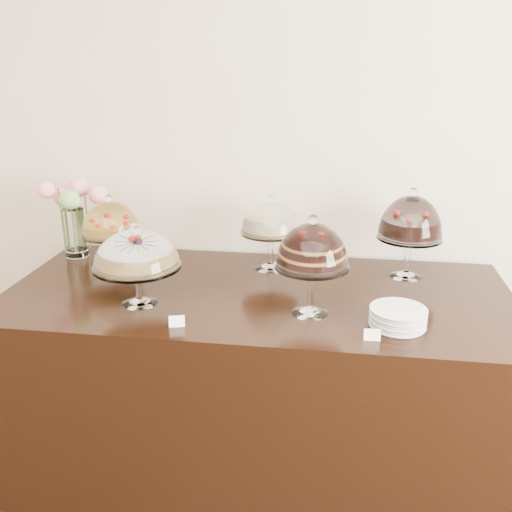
# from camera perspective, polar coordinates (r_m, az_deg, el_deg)

# --- Properties ---
(wall_back) EXTENTS (5.00, 0.04, 3.00)m
(wall_back) POSITION_cam_1_polar(r_m,az_deg,el_deg) (2.86, 7.64, 11.71)
(wall_back) COLOR beige
(wall_back) RESTS_ON ground
(display_counter) EXTENTS (2.20, 1.00, 0.90)m
(display_counter) POSITION_cam_1_polar(r_m,az_deg,el_deg) (2.71, 0.16, -12.30)
(display_counter) COLOR black
(display_counter) RESTS_ON ground
(cake_stand_sugar_sponge) EXTENTS (0.36, 0.36, 0.35)m
(cake_stand_sugar_sponge) POSITION_cam_1_polar(r_m,az_deg,el_deg) (2.35, -11.89, 0.34)
(cake_stand_sugar_sponge) COLOR white
(cake_stand_sugar_sponge) RESTS_ON display_counter
(cake_stand_choco_layer) EXTENTS (0.29, 0.29, 0.41)m
(cake_stand_choco_layer) POSITION_cam_1_polar(r_m,az_deg,el_deg) (2.21, 5.64, 0.70)
(cake_stand_choco_layer) COLOR white
(cake_stand_choco_layer) RESTS_ON display_counter
(cake_stand_cheesecake) EXTENTS (0.29, 0.29, 0.37)m
(cake_stand_cheesecake) POSITION_cam_1_polar(r_m,az_deg,el_deg) (2.69, 1.48, 3.55)
(cake_stand_cheesecake) COLOR white
(cake_stand_cheesecake) RESTS_ON display_counter
(cake_stand_dark_choco) EXTENTS (0.30, 0.30, 0.42)m
(cake_stand_dark_choco) POSITION_cam_1_polar(r_m,az_deg,el_deg) (2.67, 15.21, 3.39)
(cake_stand_dark_choco) COLOR white
(cake_stand_dark_choco) RESTS_ON display_counter
(cake_stand_fruit_tart) EXTENTS (0.28, 0.28, 0.36)m
(cake_stand_fruit_tart) POSITION_cam_1_polar(r_m,az_deg,el_deg) (2.84, -14.37, 3.34)
(cake_stand_fruit_tart) COLOR white
(cake_stand_fruit_tart) RESTS_ON display_counter
(flower_vase) EXTENTS (0.29, 0.34, 0.41)m
(flower_vase) POSITION_cam_1_polar(r_m,az_deg,el_deg) (3.01, -17.74, 4.53)
(flower_vase) COLOR white
(flower_vase) RESTS_ON display_counter
(plate_stack) EXTENTS (0.21, 0.21, 0.07)m
(plate_stack) POSITION_cam_1_polar(r_m,az_deg,el_deg) (2.24, 14.00, -5.98)
(plate_stack) COLOR silver
(plate_stack) RESTS_ON display_counter
(price_card_left) EXTENTS (0.06, 0.03, 0.04)m
(price_card_left) POSITION_cam_1_polar(r_m,az_deg,el_deg) (2.20, -7.92, -6.49)
(price_card_left) COLOR white
(price_card_left) RESTS_ON display_counter
(price_card_right) EXTENTS (0.06, 0.02, 0.04)m
(price_card_right) POSITION_cam_1_polar(r_m,az_deg,el_deg) (2.12, 11.55, -7.74)
(price_card_right) COLOR white
(price_card_right) RESTS_ON display_counter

